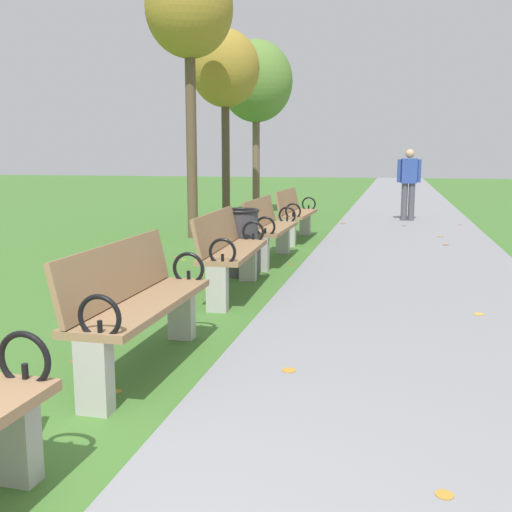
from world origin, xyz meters
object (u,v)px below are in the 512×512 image
tree_1 (189,12)px  park_bench_5 (295,213)px  park_bench_3 (229,250)px  tree_3 (256,82)px  tree_2 (225,71)px  park_bench_2 (137,302)px  park_bench_4 (269,228)px  trash_bin (240,242)px  pedestrian_walking (409,181)px

tree_1 → park_bench_5: bearing=2.4°
park_bench_3 → tree_3: (-1.73, 8.69, 2.79)m
park_bench_5 → tree_2: tree_2 is taller
tree_2 → tree_3: tree_3 is taller
park_bench_5 → tree_3: tree_3 is taller
park_bench_2 → tree_3: bearing=98.9°
park_bench_4 → tree_3: bearing=104.7°
park_bench_4 → tree_1: tree_1 is taller
park_bench_2 → trash_bin: (-0.15, 3.42, -0.06)m
park_bench_3 → tree_3: tree_3 is taller
tree_3 → tree_1: bearing=-92.0°
park_bench_4 → park_bench_5: bearing=90.0°
tree_2 → tree_3: (0.12, 2.34, 0.02)m
tree_1 → pedestrian_walking: 6.19m
tree_1 → tree_3: 4.50m
park_bench_3 → pedestrian_walking: (2.01, 7.97, 0.44)m
tree_1 → park_bench_3: bearing=-66.0°
park_bench_3 → trash_bin: size_ratio=1.93×
pedestrian_walking → park_bench_3: bearing=-104.1°
park_bench_3 → park_bench_4: size_ratio=1.01×
tree_3 → pedestrian_walking: bearing=-10.8°
park_bench_2 → park_bench_3: bearing=90.0°
park_bench_2 → pedestrian_walking: pedestrian_walking is taller
park_bench_3 → park_bench_5: size_ratio=1.00×
tree_2 → tree_3: size_ratio=0.95×
park_bench_3 → tree_1: tree_1 is taller
tree_3 → pedestrian_walking: 4.47m
park_bench_2 → park_bench_4: size_ratio=1.00×
park_bench_5 → pedestrian_walking: 4.19m
park_bench_3 → pedestrian_walking: size_ratio=1.00×
park_bench_3 → pedestrian_walking: pedestrian_walking is taller
tree_1 → pedestrian_walking: tree_1 is taller
park_bench_4 → park_bench_5: same height
park_bench_3 → tree_2: bearing=106.3°
tree_3 → park_bench_2: bearing=-81.1°
park_bench_3 → tree_1: size_ratio=0.33×
park_bench_4 → park_bench_5: (0.00, 2.23, 0.00)m
park_bench_4 → tree_1: bearing=131.4°
tree_2 → park_bench_5: bearing=-47.5°
pedestrian_walking → tree_2: bearing=-157.2°
park_bench_4 → trash_bin: size_ratio=1.91×
park_bench_4 → tree_3: size_ratio=0.37×
park_bench_4 → trash_bin: park_bench_4 is taller
pedestrian_walking → park_bench_5: bearing=-118.8°
park_bench_4 → park_bench_5: 2.23m
tree_1 → trash_bin: tree_1 is taller
tree_1 → pedestrian_walking: (3.90, 3.73, -3.03)m
park_bench_2 → park_bench_3: (0.00, 2.38, 0.00)m
park_bench_4 → trash_bin: bearing=-97.9°
park_bench_4 → park_bench_5: size_ratio=0.99×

